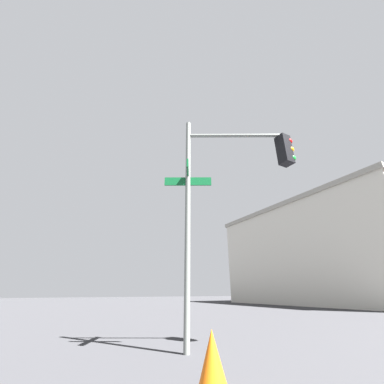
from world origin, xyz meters
name	(u,v)px	position (x,y,z in m)	size (l,w,h in m)	color
traffic_signal_near	(236,175)	(-6.18, -5.49, 3.59)	(1.76, 2.84, 5.13)	slate
building_stucco	(359,258)	(-16.34, 18.97, 4.34)	(16.97, 22.23, 8.66)	beige
traffic_cone	(212,360)	(-5.07, -7.01, 0.30)	(0.36, 0.36, 0.61)	orange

